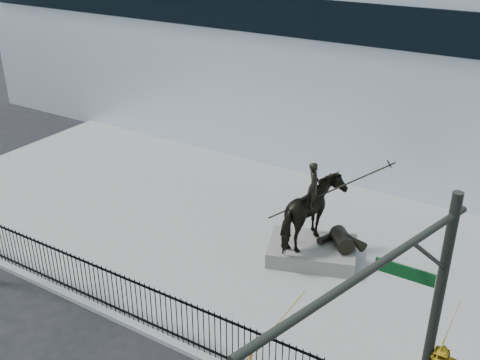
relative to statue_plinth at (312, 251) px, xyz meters
The scene contains 5 objects.
plaza 1.78m from the statue_plinth, behind, with size 30.00×12.00×0.15m, color gray.
building 13.78m from the statue_plinth, 97.61° to the left, with size 44.00×14.00×9.00m, color white.
picket_fence 5.98m from the statue_plinth, 107.01° to the right, with size 22.10×0.10×1.50m.
statue_plinth is the anchor object (origin of this frame).
equestrian_statue 1.42m from the statue_plinth, 19.26° to the left, with size 3.55×2.83×3.17m.
Camera 1 is at (8.20, -8.14, 10.93)m, focal length 42.00 mm.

